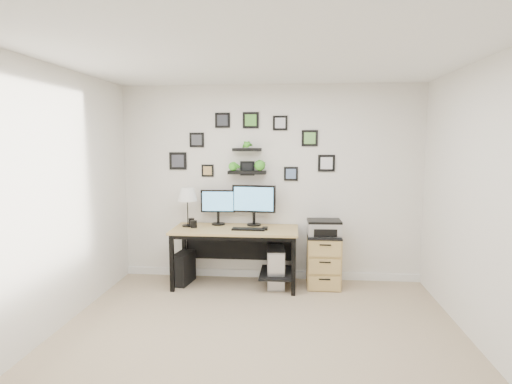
# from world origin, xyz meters

# --- Properties ---
(room) EXTENTS (4.00, 4.00, 4.00)m
(room) POSITION_xyz_m (0.00, 1.98, 0.05)
(room) COLOR tan
(room) RESTS_ON ground
(desk) EXTENTS (1.60, 0.70, 0.75)m
(desk) POSITION_xyz_m (-0.39, 1.67, 0.63)
(desk) COLOR tan
(desk) RESTS_ON ground
(monitor_left) EXTENTS (0.46, 0.19, 0.47)m
(monitor_left) POSITION_xyz_m (-0.69, 1.86, 1.02)
(monitor_left) COLOR black
(monitor_left) RESTS_ON desk
(monitor_right) EXTENTS (0.58, 0.20, 0.54)m
(monitor_right) POSITION_xyz_m (-0.21, 1.85, 1.07)
(monitor_right) COLOR black
(monitor_right) RESTS_ON desk
(keyboard) EXTENTS (0.42, 0.15, 0.02)m
(keyboard) POSITION_xyz_m (-0.24, 1.56, 0.76)
(keyboard) COLOR black
(keyboard) RESTS_ON desk
(mouse) EXTENTS (0.07, 0.10, 0.03)m
(mouse) POSITION_xyz_m (-0.04, 1.60, 0.77)
(mouse) COLOR black
(mouse) RESTS_ON desk
(table_lamp) EXTENTS (0.25, 0.25, 0.51)m
(table_lamp) POSITION_xyz_m (-1.07, 1.73, 1.16)
(table_lamp) COLOR black
(table_lamp) RESTS_ON desk
(mug) EXTENTS (0.08, 0.08, 0.09)m
(mug) POSITION_xyz_m (-0.96, 1.63, 0.80)
(mug) COLOR black
(mug) RESTS_ON desk
(pen_cup) EXTENTS (0.08, 0.08, 0.10)m
(pen_cup) POSITION_xyz_m (-1.03, 1.78, 0.80)
(pen_cup) COLOR black
(pen_cup) RESTS_ON desk
(pc_tower_black) EXTENTS (0.24, 0.43, 0.41)m
(pc_tower_black) POSITION_xyz_m (-1.12, 1.66, 0.20)
(pc_tower_black) COLOR black
(pc_tower_black) RESTS_ON ground
(pc_tower_grey) EXTENTS (0.25, 0.51, 0.49)m
(pc_tower_grey) POSITION_xyz_m (0.09, 1.68, 0.25)
(pc_tower_grey) COLOR gray
(pc_tower_grey) RESTS_ON ground
(file_cabinet) EXTENTS (0.43, 0.53, 0.67)m
(file_cabinet) POSITION_xyz_m (0.71, 1.72, 0.34)
(file_cabinet) COLOR tan
(file_cabinet) RESTS_ON ground
(printer) EXTENTS (0.43, 0.36, 0.19)m
(printer) POSITION_xyz_m (0.71, 1.72, 0.77)
(printer) COLOR silver
(printer) RESTS_ON file_cabinet
(wall_decor) EXTENTS (2.22, 0.18, 0.90)m
(wall_decor) POSITION_xyz_m (-0.28, 1.93, 1.68)
(wall_decor) COLOR black
(wall_decor) RESTS_ON ground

